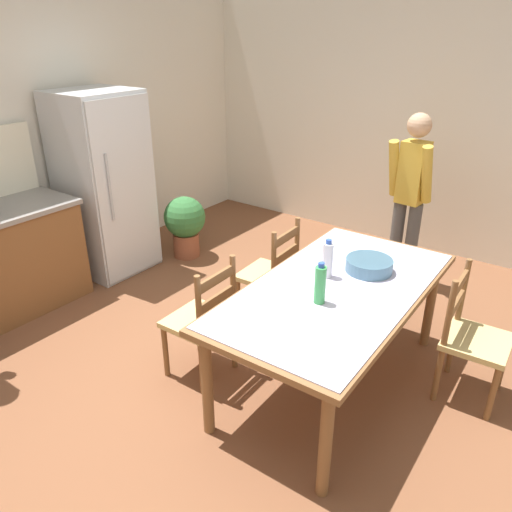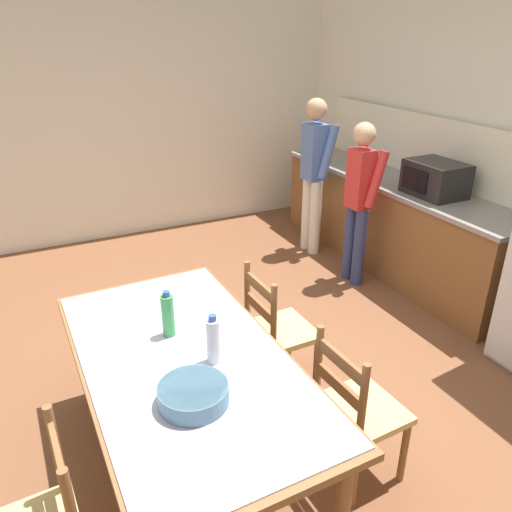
{
  "view_description": "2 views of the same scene",
  "coord_description": "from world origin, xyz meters",
  "px_view_note": "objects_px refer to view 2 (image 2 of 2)",
  "views": [
    {
      "loc": [
        -2.09,
        -1.78,
        2.32
      ],
      "look_at": [
        0.3,
        -0.03,
        0.93
      ],
      "focal_mm": 35.0,
      "sensor_mm": 36.0,
      "label": 1
    },
    {
      "loc": [
        2.54,
        -1.12,
        2.3
      ],
      "look_at": [
        0.07,
        0.09,
        1.03
      ],
      "focal_mm": 35.0,
      "sensor_mm": 36.0,
      "label": 2
    }
  ],
  "objects_px": {
    "dining_table": "(185,370)",
    "chair_side_far_right": "(356,410)",
    "microwave": "(435,179)",
    "person_at_sink": "(314,169)",
    "bottle_near_centre": "(168,315)",
    "person_at_counter": "(359,197)",
    "serving_bowl": "(193,393)",
    "chair_side_far_left": "(277,331)",
    "bottle_off_centre": "(213,340)"
  },
  "relations": [
    {
      "from": "dining_table",
      "to": "chair_side_far_right",
      "type": "xyz_separation_m",
      "value": [
        0.41,
        0.8,
        -0.25
      ]
    },
    {
      "from": "microwave",
      "to": "person_at_sink",
      "type": "distance_m",
      "value": 1.31
    },
    {
      "from": "dining_table",
      "to": "microwave",
      "type": "bearing_deg",
      "value": 112.4
    },
    {
      "from": "dining_table",
      "to": "bottle_near_centre",
      "type": "distance_m",
      "value": 0.31
    },
    {
      "from": "bottle_near_centre",
      "to": "person_at_counter",
      "type": "bearing_deg",
      "value": 119.79
    },
    {
      "from": "person_at_sink",
      "to": "person_at_counter",
      "type": "xyz_separation_m",
      "value": [
        0.82,
        -0.02,
        -0.06
      ]
    },
    {
      "from": "bottle_near_centre",
      "to": "person_at_counter",
      "type": "height_order",
      "value": "person_at_counter"
    },
    {
      "from": "chair_side_far_right",
      "to": "person_at_sink",
      "type": "bearing_deg",
      "value": -30.31
    },
    {
      "from": "microwave",
      "to": "serving_bowl",
      "type": "relative_size",
      "value": 1.56
    },
    {
      "from": "microwave",
      "to": "person_at_sink",
      "type": "relative_size",
      "value": 0.3
    },
    {
      "from": "chair_side_far_right",
      "to": "person_at_sink",
      "type": "distance_m",
      "value": 3.13
    },
    {
      "from": "dining_table",
      "to": "chair_side_far_left",
      "type": "distance_m",
      "value": 0.93
    },
    {
      "from": "dining_table",
      "to": "chair_side_far_right",
      "type": "bearing_deg",
      "value": 62.56
    },
    {
      "from": "dining_table",
      "to": "serving_bowl",
      "type": "xyz_separation_m",
      "value": [
        0.33,
        -0.07,
        0.13
      ]
    },
    {
      "from": "bottle_near_centre",
      "to": "bottle_off_centre",
      "type": "height_order",
      "value": "same"
    },
    {
      "from": "bottle_near_centre",
      "to": "chair_side_far_left",
      "type": "distance_m",
      "value": 0.93
    },
    {
      "from": "chair_side_far_left",
      "to": "person_at_counter",
      "type": "height_order",
      "value": "person_at_counter"
    },
    {
      "from": "dining_table",
      "to": "serving_bowl",
      "type": "relative_size",
      "value": 6.0
    },
    {
      "from": "serving_bowl",
      "to": "chair_side_far_left",
      "type": "distance_m",
      "value": 1.21
    },
    {
      "from": "bottle_off_centre",
      "to": "person_at_sink",
      "type": "height_order",
      "value": "person_at_sink"
    },
    {
      "from": "bottle_off_centre",
      "to": "chair_side_far_right",
      "type": "bearing_deg",
      "value": 64.42
    },
    {
      "from": "serving_bowl",
      "to": "chair_side_far_left",
      "type": "relative_size",
      "value": 0.35
    },
    {
      "from": "bottle_near_centre",
      "to": "person_at_counter",
      "type": "xyz_separation_m",
      "value": [
        -1.27,
        2.22,
        -0.02
      ]
    },
    {
      "from": "serving_bowl",
      "to": "chair_side_far_right",
      "type": "distance_m",
      "value": 0.95
    },
    {
      "from": "chair_side_far_right",
      "to": "person_at_counter",
      "type": "relative_size",
      "value": 0.59
    },
    {
      "from": "chair_side_far_left",
      "to": "bottle_near_centre",
      "type": "bearing_deg",
      "value": 103.21
    },
    {
      "from": "serving_bowl",
      "to": "bottle_off_centre",
      "type": "bearing_deg",
      "value": 141.09
    },
    {
      "from": "serving_bowl",
      "to": "person_at_sink",
      "type": "xyz_separation_m",
      "value": [
        -2.66,
        2.3,
        0.11
      ]
    },
    {
      "from": "person_at_sink",
      "to": "bottle_near_centre",
      "type": "bearing_deg",
      "value": -136.95
    },
    {
      "from": "bottle_off_centre",
      "to": "chair_side_far_right",
      "type": "height_order",
      "value": "bottle_off_centre"
    },
    {
      "from": "chair_side_far_left",
      "to": "person_at_sink",
      "type": "bearing_deg",
      "value": -38.94
    },
    {
      "from": "microwave",
      "to": "bottle_near_centre",
      "type": "relative_size",
      "value": 1.85
    },
    {
      "from": "bottle_off_centre",
      "to": "person_at_counter",
      "type": "xyz_separation_m",
      "value": [
        -1.6,
        2.09,
        -0.02
      ]
    },
    {
      "from": "bottle_off_centre",
      "to": "serving_bowl",
      "type": "height_order",
      "value": "bottle_off_centre"
    },
    {
      "from": "microwave",
      "to": "person_at_sink",
      "type": "xyz_separation_m",
      "value": [
        -1.2,
        -0.5,
        -0.14
      ]
    },
    {
      "from": "person_at_counter",
      "to": "bottle_near_centre",
      "type": "bearing_deg",
      "value": -150.21
    },
    {
      "from": "bottle_off_centre",
      "to": "dining_table",
      "type": "bearing_deg",
      "value": -126.32
    },
    {
      "from": "serving_bowl",
      "to": "person_at_sink",
      "type": "distance_m",
      "value": 3.52
    },
    {
      "from": "person_at_counter",
      "to": "chair_side_far_right",
      "type": "bearing_deg",
      "value": -126.37
    },
    {
      "from": "chair_side_far_right",
      "to": "serving_bowl",
      "type": "bearing_deg",
      "value": 82.03
    },
    {
      "from": "bottle_off_centre",
      "to": "person_at_counter",
      "type": "bearing_deg",
      "value": 127.48
    },
    {
      "from": "dining_table",
      "to": "chair_side_far_left",
      "type": "height_order",
      "value": "chair_side_far_left"
    },
    {
      "from": "person_at_sink",
      "to": "serving_bowl",
      "type": "bearing_deg",
      "value": -130.85
    },
    {
      "from": "dining_table",
      "to": "bottle_near_centre",
      "type": "height_order",
      "value": "bottle_near_centre"
    },
    {
      "from": "microwave",
      "to": "person_at_counter",
      "type": "distance_m",
      "value": 0.67
    },
    {
      "from": "dining_table",
      "to": "person_at_sink",
      "type": "bearing_deg",
      "value": 136.19
    },
    {
      "from": "person_at_counter",
      "to": "dining_table",
      "type": "bearing_deg",
      "value": -145.74
    },
    {
      "from": "bottle_near_centre",
      "to": "serving_bowl",
      "type": "xyz_separation_m",
      "value": [
        0.57,
        -0.06,
        -0.07
      ]
    },
    {
      "from": "chair_side_far_right",
      "to": "chair_side_far_left",
      "type": "xyz_separation_m",
      "value": [
        -0.86,
        -0.02,
        0.0
      ]
    },
    {
      "from": "bottle_near_centre",
      "to": "chair_side_far_right",
      "type": "xyz_separation_m",
      "value": [
        0.65,
        0.8,
        -0.45
      ]
    }
  ]
}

